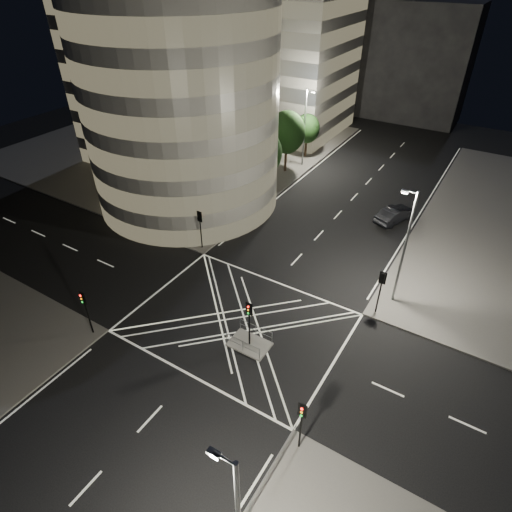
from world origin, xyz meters
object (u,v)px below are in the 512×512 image
Objects in this scene: traffic_signal_nl at (85,305)px; street_lamp_right_far at (404,245)px; central_island at (250,344)px; traffic_signal_nr at (302,418)px; street_lamp_left_near at (225,176)px; traffic_signal_fl at (200,223)px; sedan at (395,214)px; street_lamp_left_far at (305,125)px; traffic_signal_island at (249,316)px; traffic_signal_fr at (381,285)px.

street_lamp_right_far is (18.24, 15.80, 2.63)m from traffic_signal_nl.
traffic_signal_nr reaches higher than central_island.
traffic_signal_nl is 17.60m from traffic_signal_nr.
street_lamp_left_near is at bearing 130.27° from central_island.
street_lamp_left_near is at bearing 134.13° from traffic_signal_nr.
central_island is 12.36m from traffic_signal_nl.
street_lamp_left_near is (-0.64, 5.20, 2.63)m from traffic_signal_fl.
central_island is 0.59× the size of sedan.
central_island is at bearing 142.07° from traffic_signal_nr.
street_lamp_left_near reaches higher than traffic_signal_fl.
traffic_signal_fl is 1.00× the size of traffic_signal_nr.
street_lamp_left_near reaches higher than traffic_signal_nr.
street_lamp_left_near is 18.00m from street_lamp_left_far.
traffic_signal_island is at bearing -70.05° from street_lamp_left_far.
street_lamp_left_far is (-18.24, 36.80, 2.63)m from traffic_signal_nr.
traffic_signal_nl is at bearing -153.86° from traffic_signal_island.
traffic_signal_island is at bearing 26.14° from traffic_signal_nl.
street_lamp_left_near is (-0.64, 18.80, 2.63)m from traffic_signal_nl.
traffic_signal_fl and traffic_signal_nl have the same top height.
sedan is (3.68, 23.42, -2.08)m from traffic_signal_island.
central_island is 33.95m from street_lamp_left_far.
traffic_signal_nl is 36.90m from street_lamp_left_far.
traffic_signal_nr is 28.97m from sedan.
traffic_signal_nr is at bearing -37.69° from traffic_signal_fl.
traffic_signal_island is 0.79× the size of sedan.
traffic_signal_nl is at bearing 180.00° from traffic_signal_nr.
street_lamp_left_near is (-18.24, 18.80, 2.63)m from traffic_signal_nr.
street_lamp_left_far is at bearing 109.95° from traffic_signal_island.
traffic_signal_island is 0.40× the size of street_lamp_right_far.
traffic_signal_nr is 8.62m from traffic_signal_island.
traffic_signal_nl and traffic_signal_fr have the same top height.
traffic_signal_fr is 3.48m from street_lamp_right_far.
traffic_signal_nr is at bearing -90.00° from traffic_signal_fr.
traffic_signal_fr is at bearing 37.69° from traffic_signal_nl.
traffic_signal_island is 0.40× the size of street_lamp_left_far.
traffic_signal_fl is 0.79× the size of sedan.
street_lamp_left_far is 1.00× the size of street_lamp_right_far.
traffic_signal_island is at bearing 0.00° from central_island.
traffic_signal_nr is 16.03m from street_lamp_right_far.
sedan is at bearing 106.21° from street_lamp_right_far.
traffic_signal_fr is 19.14m from street_lamp_left_near.
traffic_signal_nr is 1.00× the size of traffic_signal_island.
traffic_signal_fl is 1.00× the size of traffic_signal_fr.
traffic_signal_nr is at bearing 116.38° from sedan.
traffic_signal_fl is at bearing 142.31° from traffic_signal_nr.
street_lamp_right_far is at bearing 6.88° from traffic_signal_fl.
traffic_signal_nl is at bearing -139.09° from street_lamp_right_far.
street_lamp_left_far reaches higher than traffic_signal_nr.
traffic_signal_fr is 0.79× the size of sedan.
traffic_signal_nl and traffic_signal_island have the same top height.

